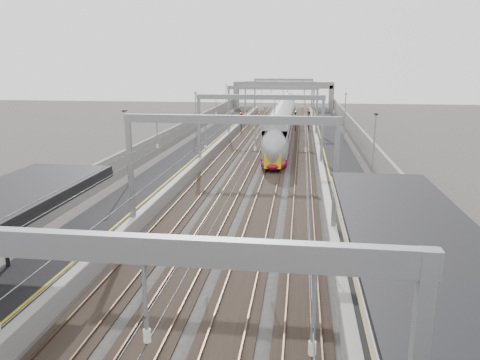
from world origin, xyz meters
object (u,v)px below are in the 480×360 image
(signal_green, at_px, (241,118))
(overbridge, at_px, (283,89))
(train, at_px, (282,125))
(bench, at_px, (391,279))

(signal_green, bearing_deg, overbridge, 80.93)
(train, relative_size, signal_green, 14.00)
(overbridge, xyz_separation_m, bench, (8.24, -86.16, -3.79))
(overbridge, xyz_separation_m, train, (1.50, -37.76, -3.24))
(train, height_order, bench, train)
(train, xyz_separation_m, bench, (6.74, -48.40, -0.56))
(overbridge, bearing_deg, train, -87.73)
(train, relative_size, bench, 28.60)
(overbridge, relative_size, train, 0.45)
(overbridge, distance_m, train, 37.93)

